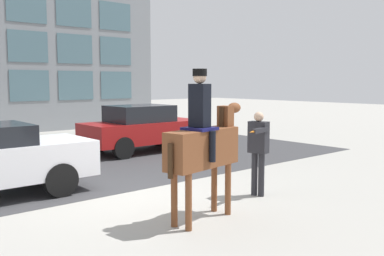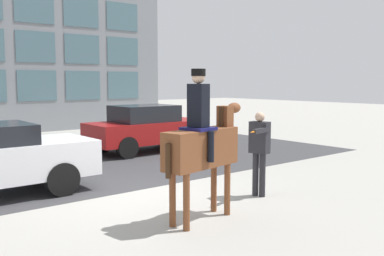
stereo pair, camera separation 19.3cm
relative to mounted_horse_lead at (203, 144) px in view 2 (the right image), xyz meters
name	(u,v)px [view 2 (the right image)]	position (x,y,z in m)	size (l,w,h in m)	color
ground_plane	(144,196)	(0.03, 1.93, -1.34)	(80.00, 80.00, 0.00)	#9E9B93
road_surface	(57,163)	(0.03, 6.68, -1.33)	(18.34, 8.50, 0.01)	#38383A
mounted_horse_lead	(203,144)	(0.00, 0.00, 0.00)	(1.95, 0.70, 2.60)	brown
pedestrian_bystander	(259,147)	(1.91, 0.43, -0.29)	(0.81, 0.58, 1.77)	#232328
street_car_far_lane	(146,128)	(3.24, 6.78, -0.51)	(4.05, 1.85, 1.59)	maroon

